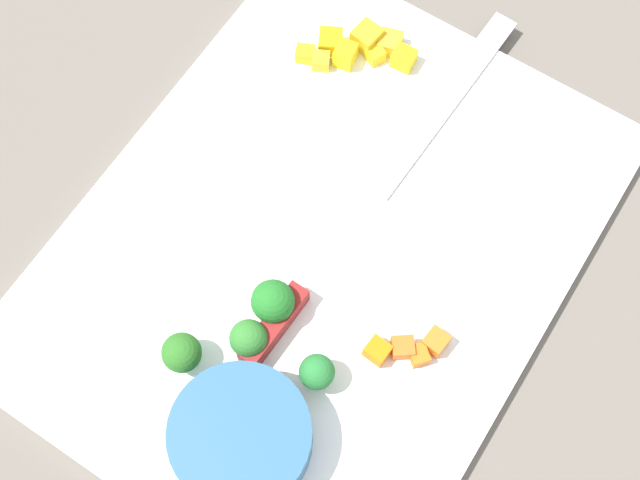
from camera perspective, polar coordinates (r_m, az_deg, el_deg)
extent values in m
plane|color=#676057|center=(0.67, 0.00, -0.69)|extent=(4.00, 4.00, 0.00)
cube|color=white|center=(0.66, 0.00, -0.51)|extent=(0.45, 0.35, 0.01)
cylinder|color=#2E5E84|center=(0.61, -5.14, -12.64)|extent=(0.10, 0.10, 0.04)
cube|color=silver|center=(0.72, 8.06, 8.84)|extent=(0.20, 0.03, 0.00)
cube|color=maroon|center=(0.63, -3.01, -5.60)|extent=(0.07, 0.02, 0.02)
cube|color=orange|center=(0.63, 3.76, -7.20)|extent=(0.02, 0.02, 0.02)
cube|color=orange|center=(0.63, 5.40, -6.97)|extent=(0.02, 0.02, 0.01)
cube|color=orange|center=(0.63, 7.52, -6.56)|extent=(0.02, 0.02, 0.01)
cube|color=orange|center=(0.63, 6.43, -7.43)|extent=(0.02, 0.02, 0.01)
cube|color=yellow|center=(0.73, 5.46, 11.67)|extent=(0.02, 0.02, 0.01)
cube|color=yellow|center=(0.74, 4.57, 12.66)|extent=(0.02, 0.02, 0.01)
cube|color=yellow|center=(0.73, 1.66, 11.94)|extent=(0.02, 0.02, 0.02)
cube|color=yellow|center=(0.74, 3.06, 12.99)|extent=(0.02, 0.02, 0.02)
cube|color=yellow|center=(0.73, -0.95, 12.00)|extent=(0.02, 0.02, 0.01)
cube|color=yellow|center=(0.73, 0.68, 12.76)|extent=(0.03, 0.03, 0.02)
cube|color=yellow|center=(0.73, 3.62, 11.91)|extent=(0.02, 0.02, 0.01)
cube|color=yellow|center=(0.73, 0.07, 11.55)|extent=(0.02, 0.02, 0.01)
cylinder|color=#8BBC5E|center=(0.62, -0.20, -8.85)|extent=(0.01, 0.01, 0.01)
sphere|color=#287834|center=(0.61, -0.20, -8.57)|extent=(0.03, 0.03, 0.03)
cylinder|color=#85B364|center=(0.63, -8.80, -7.56)|extent=(0.01, 0.01, 0.01)
sphere|color=#2C6E23|center=(0.62, -8.98, -7.24)|extent=(0.03, 0.03, 0.03)
cylinder|color=#84B663|center=(0.63, -4.57, -6.71)|extent=(0.01, 0.01, 0.01)
sphere|color=#327A2D|center=(0.62, -4.66, -6.40)|extent=(0.03, 0.03, 0.03)
cylinder|color=#85B958|center=(0.64, -2.94, -4.47)|extent=(0.01, 0.01, 0.01)
sphere|color=#237427|center=(0.62, -3.01, -4.04)|extent=(0.03, 0.03, 0.03)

